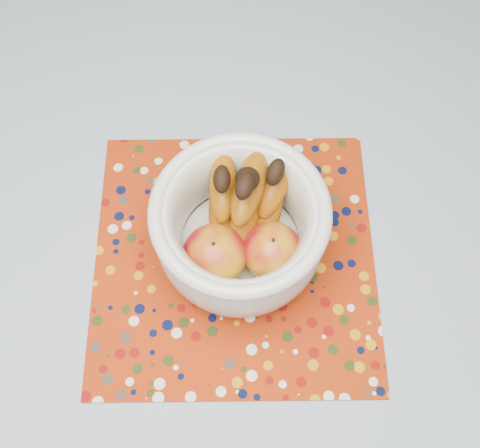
% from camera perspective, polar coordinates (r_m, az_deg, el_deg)
% --- Properties ---
extents(table, '(1.20, 1.20, 0.75)m').
position_cam_1_polar(table, '(0.89, -7.01, -11.22)').
color(table, brown).
rests_on(table, ground).
extents(tablecloth, '(1.32, 1.32, 0.01)m').
position_cam_1_polar(tablecloth, '(0.81, -7.66, -9.89)').
color(tablecloth, slate).
rests_on(tablecloth, table).
extents(placemat, '(0.41, 0.41, 0.00)m').
position_cam_1_polar(placemat, '(0.83, -0.56, -3.36)').
color(placemat, maroon).
rests_on(placemat, tablecloth).
extents(fruit_bowl, '(0.23, 0.24, 0.18)m').
position_cam_1_polar(fruit_bowl, '(0.76, 0.30, 0.05)').
color(fruit_bowl, silver).
rests_on(fruit_bowl, placemat).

